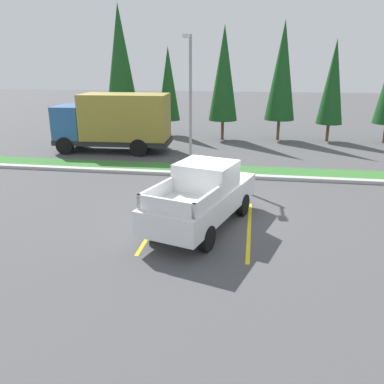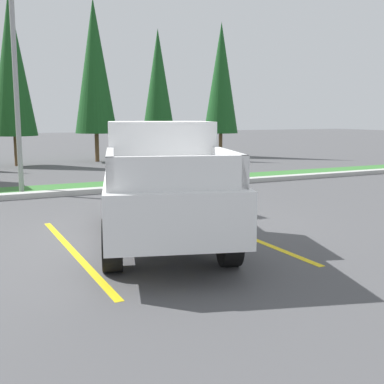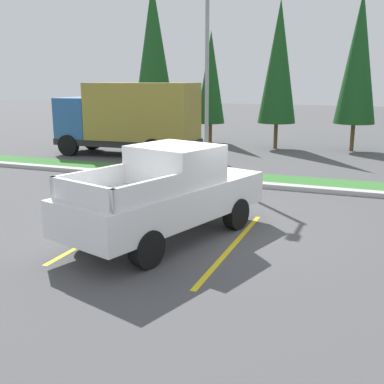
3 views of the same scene
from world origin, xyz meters
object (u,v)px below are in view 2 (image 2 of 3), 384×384
object	(u,v)px
cypress_tree_center	(12,65)
cypress_tree_far_right	(221,78)
street_light	(15,60)
pickup_truck_main	(161,183)
cypress_tree_right_inner	(95,66)
cypress_tree_rightmost	(158,83)

from	to	relation	value
cypress_tree_center	cypress_tree_far_right	bearing A→B (deg)	2.48
cypress_tree_center	street_light	bearing A→B (deg)	-95.85
pickup_truck_main	cypress_tree_center	distance (m)	15.59
cypress_tree_right_inner	cypress_tree_far_right	distance (m)	6.96
street_light	cypress_tree_rightmost	world-z (taller)	cypress_tree_rightmost
pickup_truck_main	cypress_tree_center	world-z (taller)	cypress_tree_center
pickup_truck_main	street_light	distance (m)	7.29
street_light	cypress_tree_center	bearing A→B (deg)	84.15
cypress_tree_center	cypress_tree_far_right	world-z (taller)	cypress_tree_center
cypress_tree_rightmost	cypress_tree_center	bearing A→B (deg)	-175.76
street_light	cypress_tree_center	distance (m)	8.67
pickup_truck_main	street_light	xyz separation A→B (m)	(-1.50, 6.62, 2.67)
cypress_tree_right_inner	pickup_truck_main	bearing A→B (deg)	-101.48
pickup_truck_main	cypress_tree_right_inner	bearing A→B (deg)	78.52
pickup_truck_main	street_light	bearing A→B (deg)	102.76
cypress_tree_center	cypress_tree_right_inner	size ratio (longest dim) A/B	0.97
cypress_tree_center	cypress_tree_rightmost	xyz separation A→B (m)	(7.10, 0.53, -0.53)
street_light	cypress_tree_center	xyz separation A→B (m)	(0.88, 8.59, 0.69)
cypress_tree_center	cypress_tree_right_inner	xyz separation A→B (m)	(3.81, 0.49, 0.16)
cypress_tree_center	cypress_tree_rightmost	world-z (taller)	cypress_tree_center
street_light	cypress_tree_rightmost	bearing A→B (deg)	48.82
cypress_tree_center	cypress_tree_far_right	distance (m)	10.77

